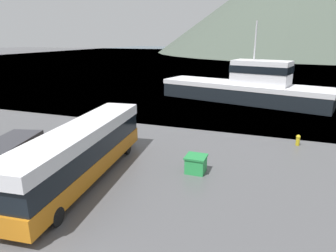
{
  "coord_description": "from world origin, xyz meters",
  "views": [
    {
      "loc": [
        7.42,
        -5.98,
        8.36
      ],
      "look_at": [
        0.23,
        14.06,
        2.0
      ],
      "focal_mm": 32.0,
      "sensor_mm": 36.0,
      "label": 1
    }
  ],
  "objects_px": {
    "delivery_van": "(17,153)",
    "storage_bin": "(196,164)",
    "fishing_boat": "(247,87)",
    "tour_bus": "(82,150)"
  },
  "relations": [
    {
      "from": "tour_bus",
      "to": "delivery_van",
      "type": "bearing_deg",
      "value": 178.92
    },
    {
      "from": "tour_bus",
      "to": "delivery_van",
      "type": "height_order",
      "value": "tour_bus"
    },
    {
      "from": "tour_bus",
      "to": "fishing_boat",
      "type": "height_order",
      "value": "fishing_boat"
    },
    {
      "from": "storage_bin",
      "to": "delivery_van",
      "type": "bearing_deg",
      "value": -161.08
    },
    {
      "from": "tour_bus",
      "to": "fishing_boat",
      "type": "distance_m",
      "value": 27.7
    },
    {
      "from": "tour_bus",
      "to": "delivery_van",
      "type": "relative_size",
      "value": 2.0
    },
    {
      "from": "delivery_van",
      "to": "storage_bin",
      "type": "relative_size",
      "value": 5.02
    },
    {
      "from": "tour_bus",
      "to": "storage_bin",
      "type": "bearing_deg",
      "value": 21.8
    },
    {
      "from": "delivery_van",
      "to": "fishing_boat",
      "type": "height_order",
      "value": "fishing_boat"
    },
    {
      "from": "fishing_boat",
      "to": "delivery_van",
      "type": "bearing_deg",
      "value": 170.74
    }
  ]
}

